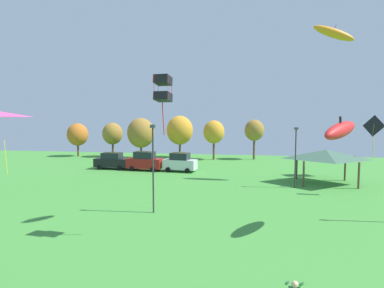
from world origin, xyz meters
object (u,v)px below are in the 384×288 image
kite_flying_4 (340,130)px  treeline_tree_0 (78,135)px  light_post_1 (153,164)px  treeline_tree_1 (113,134)px  kite_flying_7 (0,124)px  treeline_tree_2 (141,133)px  kite_flying_10 (374,127)px  park_pavilion (326,155)px  light_post_2 (295,154)px  parked_car_second_from_left (145,161)px  treeline_tree_5 (254,130)px  treeline_tree_3 (180,130)px  parked_car_leftmost (112,161)px  kite_flying_5 (163,89)px  parked_car_third_from_left (180,162)px  treeline_tree_4 (214,132)px  kite_flying_2 (334,33)px

kite_flying_4 → treeline_tree_0: (-35.86, 32.48, -2.04)m
light_post_1 → treeline_tree_1: size_ratio=1.02×
light_post_1 → kite_flying_7: bearing=161.3°
kite_flying_7 → treeline_tree_2: bearing=74.8°
kite_flying_10 → light_post_1: 24.04m
park_pavilion → light_post_2: light_post_2 is taller
kite_flying_7 → light_post_1: kite_flying_7 is taller
parked_car_second_from_left → treeline_tree_5: bearing=48.4°
treeline_tree_3 → kite_flying_7: bearing=-116.6°
parked_car_leftmost → park_pavilion: 26.90m
kite_flying_5 → light_post_2: kite_flying_5 is taller
treeline_tree_2 → treeline_tree_3: (6.49, 2.18, 0.42)m
kite_flying_7 → treeline_tree_3: bearing=63.4°
parked_car_leftmost → treeline_tree_2: bearing=89.3°
parked_car_third_from_left → treeline_tree_2: size_ratio=0.63×
kite_flying_4 → light_post_2: size_ratio=0.62×
kite_flying_7 → park_pavilion: kite_flying_7 is taller
treeline_tree_4 → park_pavilion: bearing=-52.3°
treeline_tree_3 → parked_car_leftmost: bearing=-115.3°
kite_flying_4 → light_post_2: (-0.46, 11.93, -2.70)m
treeline_tree_0 → treeline_tree_1: treeline_tree_1 is taller
kite_flying_5 → parked_car_leftmost: kite_flying_5 is taller
kite_flying_5 → light_post_2: (9.42, 14.62, -4.98)m
light_post_1 → treeline_tree_4: treeline_tree_4 is taller
kite_flying_2 → treeline_tree_2: bearing=149.5°
treeline_tree_3 → kite_flying_5: bearing=-79.3°
parked_car_second_from_left → light_post_2: 19.58m
treeline_tree_3 → treeline_tree_5: 13.02m
treeline_tree_2 → treeline_tree_5: bearing=6.0°
kite_flying_2 → parked_car_third_from_left: 22.91m
kite_flying_4 → parked_car_third_from_left: size_ratio=0.84×
kite_flying_5 → treeline_tree_1: size_ratio=0.52×
light_post_1 → treeline_tree_2: size_ratio=0.90×
kite_flying_4 → park_pavilion: size_ratio=0.56×
light_post_1 → treeline_tree_3: (-4.83, 31.77, 1.33)m
kite_flying_5 → treeline_tree_4: bearing=91.0°
kite_flying_4 → kite_flying_7: 30.67m
kite_flying_2 → parked_car_third_from_left: kite_flying_2 is taller
treeline_tree_5 → light_post_1: bearing=-104.5°
kite_flying_5 → treeline_tree_3: bearing=100.7°
treeline_tree_3 → treeline_tree_4: treeline_tree_3 is taller
kite_flying_5 → treeline_tree_0: kite_flying_5 is taller
treeline_tree_2 → treeline_tree_4: (12.74, 0.56, 0.21)m
kite_flying_4 → park_pavilion: 15.18m
kite_flying_2 → treeline_tree_2: size_ratio=0.62×
kite_flying_5 → kite_flying_7: bearing=151.9°
parked_car_second_from_left → treeline_tree_3: treeline_tree_3 is taller
parked_car_leftmost → park_pavilion: park_pavilion is taller
treeline_tree_3 → light_post_2: bearing=-53.2°
parked_car_third_from_left → treeline_tree_3: 15.11m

